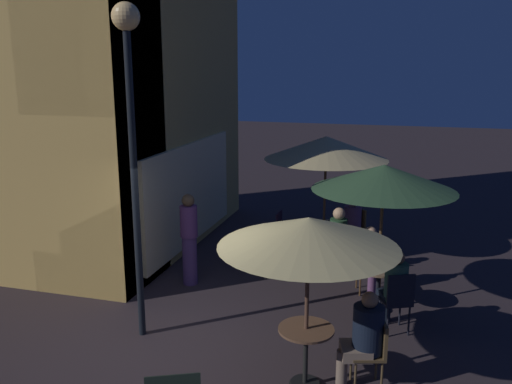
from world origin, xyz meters
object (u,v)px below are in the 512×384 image
Objects in this scene: cafe_table_1 at (306,346)px; patio_umbrella_2 at (384,178)px; cafe_chair_1 at (283,229)px; street_lamp_near_corner at (130,101)px; patio_umbrella_0 at (326,148)px; cafe_table_2 at (378,280)px; cafe_table_0 at (323,235)px; patron_standing_5 at (189,239)px; cafe_chair_0 at (355,226)px; patron_seated_1 at (337,236)px; cafe_chair_5 at (368,259)px; patron_seated_3 at (394,285)px; patron_seated_0 at (351,222)px; patron_seated_4 at (370,257)px; patron_seated_2 at (364,334)px; patio_umbrella_1 at (308,233)px; cafe_chair_3 at (374,347)px; cafe_chair_4 at (398,297)px; cafe_chair_2 at (340,248)px.

patio_umbrella_2 is (2.38, -0.72, 1.64)m from cafe_table_1.
cafe_chair_1 is (4.48, 1.32, 0.02)m from cafe_table_1.
street_lamp_near_corner is 4.49m from patio_umbrella_0.
street_lamp_near_corner is 4.70m from cafe_table_2.
patron_standing_5 reaches higher than cafe_table_0.
patron_standing_5 is (-1.89, 1.29, 0.29)m from cafe_chair_1.
street_lamp_near_corner is 5.95m from cafe_chair_0.
cafe_chair_5 is at bearing -164.75° from patron_seated_1.
cafe_chair_1 is (0.00, 0.84, 0.05)m from cafe_table_0.
cafe_chair_1 is 3.53m from patron_seated_3.
patron_seated_0 is 1.21m from patron_seated_1.
patron_seated_3 is 0.76× the size of patron_standing_5.
cafe_table_1 is 3.68m from patron_standing_5.
patron_seated_2 is at bearing -12.68° from patron_seated_4.
patron_standing_5 is at bearing 45.19° from patio_umbrella_1.
patio_umbrella_1 is 1.67m from cafe_chair_3.
cafe_table_0 is 1.62m from cafe_chair_5.
patron_seated_0 is 1.00× the size of patron_seated_4.
patio_umbrella_1 is at bearing -25.51° from patron_seated_4.
patron_seated_1 reaches higher than patron_seated_3.
cafe_table_1 is 1.97m from cafe_chair_4.
patron_seated_0 reaches higher than cafe_chair_1.
patron_standing_5 reaches higher than cafe_chair_4.
street_lamp_near_corner reaches higher than patron_seated_4.
patron_standing_5 is (-2.45, 2.61, 0.18)m from patron_seated_0.
cafe_chair_2 is at bearing -151.07° from cafe_table_0.
patron_seated_1 is at bearing -28.20° from cafe_chair_1.
patron_seated_0 is at bearing -97.22° from patron_seated_2.
cafe_chair_4 reaches higher than cafe_chair_1.
patron_seated_3 reaches higher than patron_seated_2.
cafe_table_2 is 0.69m from patron_seated_4.
patron_seated_2 is at bearing 145.06° from patron_seated_3.
patron_seated_1 reaches higher than cafe_chair_0.
patio_umbrella_1 is 1.82× the size of patron_seated_4.
cafe_chair_3 is (0.22, -0.80, -0.01)m from cafe_table_1.
patron_seated_0 is 3.38m from patron_seated_3.
cafe_chair_2 reaches higher than cafe_table_0.
patron_standing_5 reaches higher than patron_seated_2.
cafe_chair_5 is (-1.29, -0.98, 0.04)m from cafe_table_0.
cafe_chair_4 is at bearing -155.72° from cafe_table_2.
patron_seated_0 is at bearing -0.00° from patio_umbrella_1.
cafe_table_1 is at bearing -104.28° from street_lamp_near_corner.
cafe_table_0 is 0.84m from cafe_chair_1.
street_lamp_near_corner is 3.71× the size of patron_seated_2.
cafe_chair_0 is 1.34m from patron_seated_1.
patron_seated_2 reaches higher than cafe_table_2.
cafe_chair_0 reaches higher than cafe_table_2.
patron_seated_4 is (2.85, 0.13, -0.04)m from patron_seated_2.
cafe_table_2 is at bearing -16.87° from cafe_table_1.
patron_standing_5 is (2.40, 3.28, 0.14)m from patron_seated_2.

